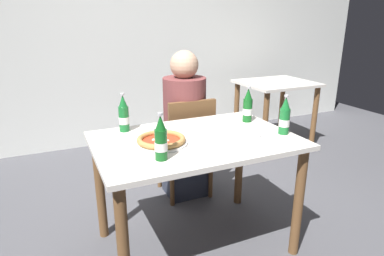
# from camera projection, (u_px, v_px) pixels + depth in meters

# --- Properties ---
(ground_plane) EXTENTS (8.00, 8.00, 0.00)m
(ground_plane) POSITION_uv_depth(u_px,v_px,m) (195.00, 243.00, 2.23)
(ground_plane) COLOR #4C4C51
(back_wall_tiled) EXTENTS (7.00, 0.10, 2.60)m
(back_wall_tiled) POSITION_uv_depth(u_px,v_px,m) (114.00, 31.00, 3.74)
(back_wall_tiled) COLOR white
(back_wall_tiled) RESTS_ON ground_plane
(dining_table_main) EXTENTS (1.20, 0.80, 0.75)m
(dining_table_main) POSITION_uv_depth(u_px,v_px,m) (195.00, 156.00, 2.04)
(dining_table_main) COLOR silver
(dining_table_main) RESTS_ON ground_plane
(chair_behind_table) EXTENTS (0.41, 0.41, 0.85)m
(chair_behind_table) POSITION_uv_depth(u_px,v_px,m) (187.00, 142.00, 2.69)
(chair_behind_table) COLOR brown
(chair_behind_table) RESTS_ON ground_plane
(diner_seated) EXTENTS (0.34, 0.34, 1.21)m
(diner_seated) POSITION_uv_depth(u_px,v_px,m) (185.00, 129.00, 2.71)
(diner_seated) COLOR #2D3342
(diner_seated) RESTS_ON ground_plane
(dining_table_background) EXTENTS (0.80, 0.70, 0.75)m
(dining_table_background) POSITION_uv_depth(u_px,v_px,m) (276.00, 95.00, 3.84)
(dining_table_background) COLOR silver
(dining_table_background) RESTS_ON ground_plane
(pizza_margherita_near) EXTENTS (0.30, 0.30, 0.04)m
(pizza_margherita_near) POSITION_uv_depth(u_px,v_px,m) (161.00, 141.00, 1.90)
(pizza_margherita_near) COLOR white
(pizza_margherita_near) RESTS_ON dining_table_main
(beer_bottle_left) EXTENTS (0.07, 0.07, 0.25)m
(beer_bottle_left) POSITION_uv_depth(u_px,v_px,m) (124.00, 115.00, 2.10)
(beer_bottle_left) COLOR #196B2D
(beer_bottle_left) RESTS_ON dining_table_main
(beer_bottle_center) EXTENTS (0.07, 0.07, 0.25)m
(beer_bottle_center) POSITION_uv_depth(u_px,v_px,m) (285.00, 118.00, 2.05)
(beer_bottle_center) COLOR #196B2D
(beer_bottle_center) RESTS_ON dining_table_main
(beer_bottle_right) EXTENTS (0.07, 0.07, 0.25)m
(beer_bottle_right) POSITION_uv_depth(u_px,v_px,m) (248.00, 107.00, 2.30)
(beer_bottle_right) COLOR #14591E
(beer_bottle_right) RESTS_ON dining_table_main
(beer_bottle_extra) EXTENTS (0.07, 0.07, 0.25)m
(beer_bottle_extra) POSITION_uv_depth(u_px,v_px,m) (161.00, 140.00, 1.67)
(beer_bottle_extra) COLOR #14591E
(beer_bottle_extra) RESTS_ON dining_table_main
(napkin_with_cutlery) EXTENTS (0.20, 0.20, 0.01)m
(napkin_with_cutlery) POSITION_uv_depth(u_px,v_px,m) (246.00, 133.00, 2.08)
(napkin_with_cutlery) COLOR white
(napkin_with_cutlery) RESTS_ON dining_table_main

